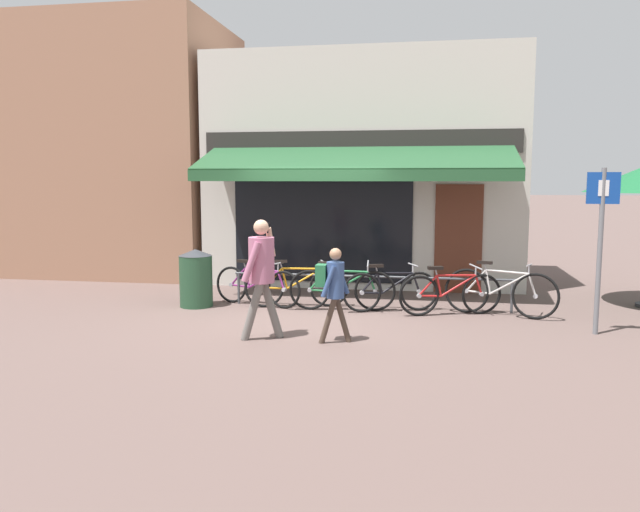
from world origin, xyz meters
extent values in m
plane|color=brown|center=(0.00, 0.00, 0.00)|extent=(160.00, 160.00, 0.00)
cube|color=beige|center=(0.64, 4.31, 2.38)|extent=(6.50, 3.00, 4.77)
cube|color=black|center=(-0.08, 2.80, 1.25)|extent=(3.57, 0.04, 2.20)
cube|color=#5B2D1E|center=(2.58, 2.80, 1.05)|extent=(0.90, 0.04, 2.10)
cube|color=#282623|center=(0.64, 2.79, 2.91)|extent=(6.17, 0.06, 0.44)
cube|color=#23512D|center=(0.64, 2.07, 2.59)|extent=(5.85, 1.50, 0.50)
cube|color=#23512D|center=(0.64, 1.33, 2.26)|extent=(5.85, 0.03, 0.20)
cube|color=#9E7056|center=(-5.62, 4.81, 2.88)|extent=(5.62, 4.00, 5.77)
cylinder|color=#47494F|center=(1.05, 1.04, 0.55)|extent=(4.77, 0.04, 0.04)
cylinder|color=#47494F|center=(-1.28, 1.04, 0.28)|extent=(0.04, 0.04, 0.55)
cylinder|color=#47494F|center=(3.38, 1.04, 0.28)|extent=(0.04, 0.04, 0.55)
torus|color=black|center=(-0.40, 0.77, 0.33)|extent=(0.64, 0.26, 0.65)
cylinder|color=#9E9EA3|center=(-0.40, 0.77, 0.33)|extent=(0.09, 0.08, 0.07)
torus|color=black|center=(-1.44, 1.12, 0.33)|extent=(0.64, 0.26, 0.65)
cylinder|color=#9E9EA3|center=(-1.44, 1.12, 0.33)|extent=(0.09, 0.08, 0.07)
cylinder|color=#892D7A|center=(-0.79, 0.91, 0.47)|extent=(0.59, 0.22, 0.35)
cylinder|color=#892D7A|center=(-0.83, 0.92, 0.64)|extent=(0.65, 0.25, 0.05)
cylinder|color=#892D7A|center=(-1.11, 1.01, 0.48)|extent=(0.12, 0.08, 0.34)
cylinder|color=#892D7A|center=(-1.26, 1.06, 0.32)|extent=(0.38, 0.15, 0.05)
cylinder|color=#892D7A|center=(-1.29, 1.07, 0.49)|extent=(0.32, 0.13, 0.34)
cylinder|color=#892D7A|center=(-0.45, 0.79, 0.48)|extent=(0.15, 0.09, 0.32)
cylinder|color=#9E9EA3|center=(-1.16, 1.03, 0.70)|extent=(0.06, 0.04, 0.11)
cube|color=black|center=(-1.18, 1.04, 0.77)|extent=(0.26, 0.17, 0.05)
cylinder|color=#9E9EA3|center=(-0.51, 0.82, 0.70)|extent=(0.03, 0.04, 0.14)
cylinder|color=#9E9EA3|center=(-0.51, 0.82, 0.77)|extent=(0.19, 0.50, 0.04)
torus|color=black|center=(0.33, 1.09, 0.34)|extent=(0.69, 0.26, 0.68)
cylinder|color=#9E9EA3|center=(0.33, 1.09, 0.34)|extent=(0.08, 0.08, 0.08)
torus|color=black|center=(-0.76, 0.83, 0.34)|extent=(0.69, 0.26, 0.68)
cylinder|color=#9E9EA3|center=(-0.76, 0.83, 0.34)|extent=(0.08, 0.08, 0.08)
cylinder|color=orange|center=(-0.09, 1.00, 0.49)|extent=(0.61, 0.20, 0.36)
cylinder|color=orange|center=(-0.13, 1.01, 0.66)|extent=(0.68, 0.19, 0.05)
cylinder|color=orange|center=(-0.42, 0.93, 0.50)|extent=(0.13, 0.05, 0.36)
cylinder|color=orange|center=(-0.57, 0.88, 0.33)|extent=(0.39, 0.12, 0.05)
cylinder|color=orange|center=(-0.61, 0.88, 0.50)|extent=(0.33, 0.14, 0.36)
cylinder|color=orange|center=(0.27, 1.09, 0.50)|extent=(0.16, 0.04, 0.33)
cylinder|color=#9E9EA3|center=(-0.48, 0.93, 0.72)|extent=(0.06, 0.03, 0.11)
cube|color=black|center=(-0.50, 0.94, 0.79)|extent=(0.26, 0.16, 0.06)
cylinder|color=#9E9EA3|center=(0.20, 1.09, 0.72)|extent=(0.03, 0.04, 0.14)
cylinder|color=#9E9EA3|center=(0.20, 1.10, 0.79)|extent=(0.14, 0.51, 0.07)
torus|color=black|center=(1.15, 0.80, 0.34)|extent=(0.70, 0.14, 0.69)
cylinder|color=#9E9EA3|center=(1.15, 0.80, 0.34)|extent=(0.07, 0.07, 0.07)
torus|color=black|center=(0.05, 0.72, 0.34)|extent=(0.70, 0.14, 0.69)
cylinder|color=#9E9EA3|center=(0.05, 0.72, 0.34)|extent=(0.07, 0.07, 0.07)
cylinder|color=#23703D|center=(0.73, 0.76, 0.50)|extent=(0.61, 0.05, 0.37)
cylinder|color=#23703D|center=(0.69, 0.74, 0.68)|extent=(0.68, 0.08, 0.05)
cylinder|color=#23703D|center=(0.40, 0.74, 0.51)|extent=(0.12, 0.08, 0.36)
cylinder|color=#23703D|center=(0.25, 0.74, 0.34)|extent=(0.39, 0.06, 0.05)
cylinder|color=#23703D|center=(0.21, 0.72, 0.51)|extent=(0.33, 0.04, 0.36)
cylinder|color=#23703D|center=(1.09, 0.79, 0.51)|extent=(0.16, 0.07, 0.34)
cylinder|color=#9E9EA3|center=(0.34, 0.72, 0.73)|extent=(0.06, 0.04, 0.11)
cube|color=black|center=(0.33, 0.71, 0.80)|extent=(0.25, 0.12, 0.06)
cylinder|color=#9E9EA3|center=(1.03, 0.76, 0.74)|extent=(0.03, 0.04, 0.14)
cylinder|color=#9E9EA3|center=(1.03, 0.76, 0.81)|extent=(0.06, 0.52, 0.06)
torus|color=black|center=(1.87, 1.00, 0.33)|extent=(0.65, 0.27, 0.66)
cylinder|color=#9E9EA3|center=(1.87, 1.00, 0.33)|extent=(0.09, 0.08, 0.07)
torus|color=black|center=(0.94, 0.70, 0.33)|extent=(0.65, 0.27, 0.66)
cylinder|color=#9E9EA3|center=(0.94, 0.70, 0.33)|extent=(0.09, 0.08, 0.07)
cylinder|color=black|center=(1.52, 0.89, 0.48)|extent=(0.53, 0.21, 0.35)
cylinder|color=black|center=(1.48, 0.88, 0.64)|extent=(0.59, 0.22, 0.05)
cylinder|color=black|center=(1.23, 0.80, 0.48)|extent=(0.11, 0.05, 0.35)
cylinder|color=black|center=(1.10, 0.75, 0.32)|extent=(0.34, 0.14, 0.05)
cylinder|color=black|center=(1.07, 0.74, 0.49)|extent=(0.29, 0.14, 0.34)
cylinder|color=black|center=(1.82, 0.99, 0.48)|extent=(0.14, 0.06, 0.32)
cylinder|color=#9E9EA3|center=(1.18, 0.79, 0.70)|extent=(0.06, 0.03, 0.11)
cube|color=black|center=(1.16, 0.79, 0.77)|extent=(0.26, 0.17, 0.05)
cylinder|color=#9E9EA3|center=(1.77, 0.98, 0.71)|extent=(0.03, 0.04, 0.14)
cylinder|color=#9E9EA3|center=(1.77, 0.98, 0.78)|extent=(0.18, 0.50, 0.05)
torus|color=black|center=(2.88, 0.88, 0.34)|extent=(0.66, 0.27, 0.67)
cylinder|color=#9E9EA3|center=(2.88, 0.88, 0.34)|extent=(0.09, 0.08, 0.07)
torus|color=black|center=(1.88, 0.55, 0.34)|extent=(0.66, 0.27, 0.67)
cylinder|color=#9E9EA3|center=(1.88, 0.55, 0.34)|extent=(0.09, 0.08, 0.07)
cylinder|color=#B21E1E|center=(2.50, 0.75, 0.48)|extent=(0.57, 0.20, 0.36)
cylinder|color=#B21E1E|center=(2.47, 0.73, 0.66)|extent=(0.63, 0.23, 0.05)
cylinder|color=#B21E1E|center=(2.19, 0.65, 0.49)|extent=(0.12, 0.08, 0.35)
cylinder|color=#B21E1E|center=(2.05, 0.61, 0.33)|extent=(0.36, 0.15, 0.05)
cylinder|color=#B21E1E|center=(2.02, 0.59, 0.50)|extent=(0.31, 0.12, 0.35)
cylinder|color=#B21E1E|center=(2.83, 0.85, 0.49)|extent=(0.15, 0.09, 0.33)
cylinder|color=#9E9EA3|center=(2.14, 0.63, 0.71)|extent=(0.06, 0.04, 0.11)
cube|color=black|center=(2.13, 0.62, 0.78)|extent=(0.26, 0.17, 0.05)
cylinder|color=#9E9EA3|center=(2.78, 0.83, 0.72)|extent=(0.03, 0.04, 0.14)
cylinder|color=#9E9EA3|center=(2.78, 0.83, 0.79)|extent=(0.18, 0.50, 0.04)
torus|color=black|center=(3.69, 0.64, 0.37)|extent=(0.73, 0.31, 0.74)
cylinder|color=#9E9EA3|center=(3.69, 0.64, 0.37)|extent=(0.09, 0.08, 0.07)
torus|color=black|center=(2.65, 0.96, 0.37)|extent=(0.73, 0.31, 0.74)
cylinder|color=#9E9EA3|center=(2.65, 0.96, 0.37)|extent=(0.09, 0.08, 0.07)
cylinder|color=#BCB7B2|center=(3.30, 0.78, 0.53)|extent=(0.59, 0.18, 0.39)
cylinder|color=#BCB7B2|center=(3.26, 0.80, 0.72)|extent=(0.65, 0.23, 0.05)
cylinder|color=#BCB7B2|center=(2.98, 0.87, 0.54)|extent=(0.12, 0.10, 0.39)
cylinder|color=#BCB7B2|center=(2.83, 0.90, 0.36)|extent=(0.37, 0.14, 0.05)
cylinder|color=#BCB7B2|center=(2.80, 0.93, 0.55)|extent=(0.33, 0.10, 0.38)
cylinder|color=#BCB7B2|center=(3.63, 0.67, 0.54)|extent=(0.15, 0.11, 0.36)
cylinder|color=#9E9EA3|center=(2.93, 0.91, 0.78)|extent=(0.06, 0.05, 0.11)
cube|color=black|center=(2.92, 0.92, 0.85)|extent=(0.26, 0.17, 0.06)
cylinder|color=#9E9EA3|center=(3.58, 0.71, 0.78)|extent=(0.04, 0.04, 0.14)
cylinder|color=#9E9EA3|center=(3.58, 0.71, 0.85)|extent=(0.17, 0.50, 0.06)
cylinder|color=slate|center=(-0.13, -1.15, 0.39)|extent=(0.34, 0.13, 0.82)
cylinder|color=slate|center=(-0.35, -1.35, 0.39)|extent=(0.34, 0.13, 0.82)
cylinder|color=#B26684|center=(-0.24, -1.25, 1.10)|extent=(0.37, 0.37, 0.62)
sphere|color=tan|center=(-0.24, -1.25, 1.55)|extent=(0.21, 0.21, 0.21)
cylinder|color=#B26684|center=(-0.33, -1.45, 1.10)|extent=(0.29, 0.17, 0.56)
cylinder|color=#B26684|center=(-0.20, -1.03, 1.24)|extent=(0.22, 0.20, 0.28)
cylinder|color=tan|center=(-0.16, -1.04, 1.33)|extent=(0.15, 0.20, 0.42)
cube|color=black|center=(-0.18, -1.09, 1.53)|extent=(0.02, 0.07, 0.14)
cylinder|color=#47382D|center=(0.88, -1.22, 0.31)|extent=(0.25, 0.08, 0.64)
cylinder|color=#47382D|center=(0.70, -1.35, 0.31)|extent=(0.25, 0.08, 0.64)
cylinder|color=#334C7F|center=(0.79, -1.28, 0.86)|extent=(0.24, 0.24, 0.49)
sphere|color=#A87A5B|center=(0.79, -1.28, 1.21)|extent=(0.16, 0.16, 0.16)
cylinder|color=#334C7F|center=(0.71, -1.42, 0.86)|extent=(0.21, 0.11, 0.43)
cylinder|color=#334C7F|center=(0.86, -1.15, 0.86)|extent=(0.21, 0.11, 0.43)
cube|color=#23663D|center=(0.60, -1.28, 0.92)|extent=(0.14, 0.20, 0.29)
cylinder|color=#23472D|center=(-1.94, 0.69, 0.44)|extent=(0.56, 0.56, 0.89)
cone|color=#33353A|center=(-1.94, 0.69, 0.94)|extent=(0.58, 0.58, 0.11)
cylinder|color=slate|center=(4.38, -0.20, 1.18)|extent=(0.07, 0.07, 2.36)
cube|color=#14429E|center=(4.38, -0.21, 2.08)|extent=(0.44, 0.02, 0.44)
cube|color=white|center=(4.38, -0.22, 2.08)|extent=(0.14, 0.01, 0.22)
camera|label=1|loc=(1.98, -9.43, 2.20)|focal=35.00mm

